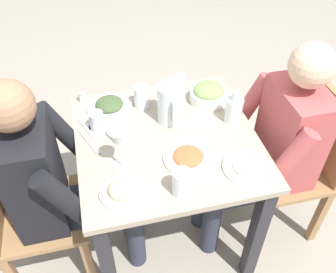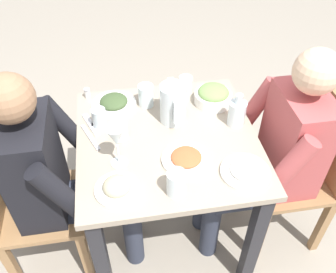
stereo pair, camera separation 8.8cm
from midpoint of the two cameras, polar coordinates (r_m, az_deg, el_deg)
ground_plane at (r=2.21m, az=1.10°, el=-14.27°), size 8.00×8.00×0.00m
dining_table at (r=1.74m, az=1.36°, el=-3.66°), size 0.80×0.80×0.74m
chair_near at (r=1.82m, az=-20.61°, el=-9.51°), size 0.40×0.40×0.87m
chair_far at (r=1.98m, az=21.85°, el=-4.57°), size 0.40×0.40×0.87m
diner_near at (r=1.67m, az=-15.04°, el=-5.89°), size 0.48×0.53×1.16m
diner_far at (r=1.79m, az=17.35°, el=-2.38°), size 0.48×0.53×1.16m
water_pitcher at (r=1.67m, az=2.28°, el=5.07°), size 0.16×0.12×0.19m
salad_bowl at (r=1.83m, az=8.42°, el=6.27°), size 0.18×0.18×0.09m
plate_rice_curry at (r=1.53m, az=4.50°, el=-3.44°), size 0.21×0.21×0.04m
plate_dolmas at (r=1.81m, az=-7.02°, el=5.21°), size 0.22×0.22×0.05m
plate_beans at (r=1.43m, az=-6.15°, el=-7.89°), size 0.18×0.18×0.06m
plate_yoghurt at (r=1.52m, az=13.58°, el=-5.22°), size 0.20×0.20×0.05m
water_glass_near_right at (r=1.68m, az=-9.16°, el=2.78°), size 0.07×0.07×0.10m
water_glass_far_left at (r=1.60m, az=-5.83°, el=1.18°), size 0.06×0.06×0.11m
water_glass_by_pitcher at (r=1.78m, az=-2.03°, el=6.33°), size 0.07×0.07×0.11m
water_glass_near_left at (r=1.88m, az=4.12°, el=7.99°), size 0.07×0.07×0.09m
water_glass_center at (r=1.39m, az=3.11°, el=-7.30°), size 0.07×0.07×0.11m
wine_glass at (r=1.44m, az=-6.30°, el=-0.36°), size 0.08×0.08×0.20m
oil_carafe at (r=1.71m, az=12.07°, el=3.38°), size 0.08×0.08×0.16m
salt_shaker at (r=1.88m, az=-11.09°, el=6.59°), size 0.03×0.03×0.05m
fork_near at (r=1.72m, az=-10.42°, el=1.76°), size 0.17×0.08×0.01m
knife_near at (r=1.66m, az=-10.47°, el=-0.14°), size 0.18×0.09×0.01m
fork_far at (r=1.78m, az=-9.76°, el=3.32°), size 0.17×0.04×0.01m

